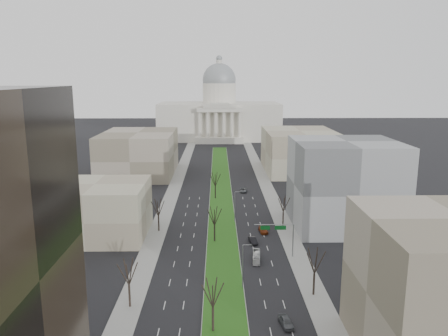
{
  "coord_description": "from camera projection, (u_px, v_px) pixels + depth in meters",
  "views": [
    {
      "loc": [
        -1.14,
        -24.84,
        41.12
      ],
      "look_at": [
        0.79,
        106.5,
        13.62
      ],
      "focal_mm": 35.0,
      "sensor_mm": 36.0,
      "label": 1
    }
  ],
  "objects": [
    {
      "name": "ground",
      "position": [
        221.0,
        199.0,
        150.19
      ],
      "size": [
        600.0,
        600.0,
        0.0
      ],
      "primitive_type": "plane",
      "color": "black",
      "rests_on": "ground"
    },
    {
      "name": "median",
      "position": [
        221.0,
        199.0,
        149.18
      ],
      "size": [
        8.0,
        222.03,
        0.2
      ],
      "color": "#999993",
      "rests_on": "ground"
    },
    {
      "name": "sidewalk_left",
      "position": [
        161.0,
        222.0,
        125.46
      ],
      "size": [
        5.0,
        330.0,
        0.15
      ],
      "primitive_type": "cube",
      "color": "gray",
      "rests_on": "ground"
    },
    {
      "name": "sidewalk_right",
      "position": [
        282.0,
        222.0,
        125.96
      ],
      "size": [
        5.0,
        330.0,
        0.15
      ],
      "primitive_type": "cube",
      "color": "gray",
      "rests_on": "ground"
    },
    {
      "name": "capitol",
      "position": [
        219.0,
        114.0,
        293.25
      ],
      "size": [
        80.0,
        46.0,
        55.0
      ],
      "color": "beige",
      "rests_on": "ground"
    },
    {
      "name": "building_beige_left",
      "position": [
        96.0,
        210.0,
        114.03
      ],
      "size": [
        26.0,
        22.0,
        14.0
      ],
      "primitive_type": "cube",
      "color": "#9F947B",
      "rests_on": "ground"
    },
    {
      "name": "building_grey_right",
      "position": [
        344.0,
        184.0,
        120.82
      ],
      "size": [
        28.0,
        26.0,
        24.0
      ],
      "primitive_type": "cube",
      "color": "slate",
      "rests_on": "ground"
    },
    {
      "name": "building_far_left",
      "position": [
        139.0,
        153.0,
        186.99
      ],
      "size": [
        30.0,
        40.0,
        18.0
      ],
      "primitive_type": "cube",
      "color": "gray",
      "rests_on": "ground"
    },
    {
      "name": "building_far_right",
      "position": [
        299.0,
        151.0,
        192.89
      ],
      "size": [
        30.0,
        40.0,
        18.0
      ],
      "primitive_type": "cube",
      "color": "#9F947B",
      "rests_on": "ground"
    },
    {
      "name": "tree_left_mid",
      "position": [
        128.0,
        271.0,
        78.04
      ],
      "size": [
        5.4,
        5.4,
        9.72
      ],
      "color": "black",
      "rests_on": "ground"
    },
    {
      "name": "tree_left_far",
      "position": [
        158.0,
        207.0,
        117.22
      ],
      "size": [
        5.28,
        5.28,
        9.5
      ],
      "color": "black",
      "rests_on": "ground"
    },
    {
      "name": "tree_right_mid",
      "position": [
        315.0,
        260.0,
        82.42
      ],
      "size": [
        5.52,
        5.52,
        9.94
      ],
      "color": "black",
      "rests_on": "ground"
    },
    {
      "name": "tree_right_far",
      "position": [
        283.0,
        203.0,
        121.7
      ],
      "size": [
        5.04,
        5.04,
        9.07
      ],
      "color": "black",
      "rests_on": "ground"
    },
    {
      "name": "tree_median_a",
      "position": [
        213.0,
        292.0,
        70.43
      ],
      "size": [
        5.4,
        5.4,
        9.72
      ],
      "color": "black",
      "rests_on": "ground"
    },
    {
      "name": "tree_median_b",
      "position": [
        214.0,
        215.0,
        109.58
      ],
      "size": [
        5.4,
        5.4,
        9.72
      ],
      "color": "black",
      "rests_on": "ground"
    },
    {
      "name": "tree_median_c",
      "position": [
        215.0,
        179.0,
        148.73
      ],
      "size": [
        5.4,
        5.4,
        9.72
      ],
      "color": "black",
      "rests_on": "ground"
    },
    {
      "name": "streetlamp_median_b",
      "position": [
        243.0,
        265.0,
        85.65
      ],
      "size": [
        1.9,
        0.2,
        9.16
      ],
      "color": "gray",
      "rests_on": "ground"
    },
    {
      "name": "streetlamp_median_c",
      "position": [
        235.0,
        206.0,
        124.79
      ],
      "size": [
        1.9,
        0.2,
        9.16
      ],
      "color": "gray",
      "rests_on": "ground"
    },
    {
      "name": "mast_arm_signs",
      "position": [
        282.0,
        232.0,
        100.23
      ],
      "size": [
        9.12,
        0.24,
        8.09
      ],
      "color": "gray",
      "rests_on": "ground"
    },
    {
      "name": "car_grey_near",
      "position": [
        286.0,
        322.0,
        73.33
      ],
      "size": [
        2.49,
        4.69,
        1.52
      ],
      "primitive_type": "imported",
      "rotation": [
        0.0,
        0.0,
        0.16
      ],
      "color": "#474A4E",
      "rests_on": "ground"
    },
    {
      "name": "car_black",
      "position": [
        253.0,
        240.0,
        109.85
      ],
      "size": [
        2.25,
        4.69,
        1.48
      ],
      "primitive_type": "imported",
      "rotation": [
        0.0,
        0.0,
        0.16
      ],
      "color": "black",
      "rests_on": "ground"
    },
    {
      "name": "car_red",
      "position": [
        263.0,
        230.0,
        117.5
      ],
      "size": [
        2.55,
        5.09,
        1.42
      ],
      "primitive_type": "imported",
      "rotation": [
        0.0,
        0.0,
        0.12
      ],
      "color": "maroon",
      "rests_on": "ground"
    },
    {
      "name": "car_grey_far",
      "position": [
        244.0,
        190.0,
        158.8
      ],
      "size": [
        2.5,
        4.97,
        1.35
      ],
      "primitive_type": "imported",
      "rotation": [
        0.0,
        0.0,
        -0.05
      ],
      "color": "#53575B",
      "rests_on": "ground"
    },
    {
      "name": "box_van",
      "position": [
        257.0,
        257.0,
        99.37
      ],
      "size": [
        2.2,
        6.87,
        1.88
      ],
      "primitive_type": "imported",
      "rotation": [
        0.0,
        0.0,
        -0.09
      ],
      "color": "white",
      "rests_on": "ground"
    }
  ]
}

